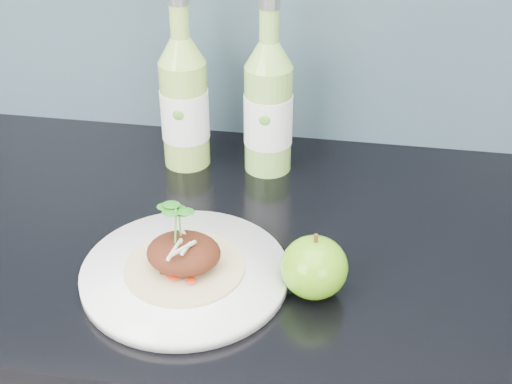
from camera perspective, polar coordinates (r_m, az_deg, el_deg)
dinner_plate at (r=0.90m, az=-5.70°, el=-6.52°), size 0.33×0.33×0.02m
pork_taco at (r=0.88m, az=-5.82°, el=-4.69°), size 0.15×0.15×0.10m
green_apple at (r=0.86m, az=4.69°, el=-6.02°), size 0.09×0.09×0.09m
cider_bottle_left at (r=1.10m, az=-5.76°, el=7.11°), size 0.08×0.08×0.27m
cider_bottle_right at (r=1.08m, az=0.99°, el=6.75°), size 0.09×0.09×0.27m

